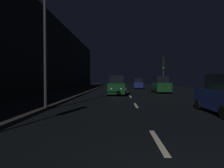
% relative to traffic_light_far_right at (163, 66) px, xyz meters
% --- Properties ---
extents(ground, '(27.01, 84.00, 0.02)m').
position_rel_traffic_light_far_right_xyz_m(ground, '(-5.00, -0.34, -3.54)').
color(ground, black).
extents(sidewalk_left, '(4.40, 84.00, 0.15)m').
position_rel_traffic_light_far_right_xyz_m(sidewalk_left, '(-12.30, -0.34, -3.46)').
color(sidewalk_left, '#33302D').
rests_on(sidewalk_left, ground).
extents(building_facade_left, '(0.80, 63.00, 9.93)m').
position_rel_traffic_light_far_right_xyz_m(building_facade_left, '(-14.90, -3.84, 1.43)').
color(building_facade_left, '#2D2B28').
rests_on(building_facade_left, ground).
extents(lane_centerline, '(0.16, 31.27, 0.01)m').
position_rel_traffic_light_far_right_xyz_m(lane_centerline, '(-5.00, -5.75, -3.53)').
color(lane_centerline, beige).
rests_on(lane_centerline, ground).
extents(traffic_light_far_right, '(0.35, 0.48, 4.86)m').
position_rel_traffic_light_far_right_xyz_m(traffic_light_far_right, '(0.00, 0.00, 0.00)').
color(traffic_light_far_right, '#38383A').
rests_on(traffic_light_far_right, ground).
extents(streetlamp_overhead, '(1.70, 0.44, 6.85)m').
position_rel_traffic_light_far_right_xyz_m(streetlamp_overhead, '(-9.73, -16.56, 1.04)').
color(streetlamp_overhead, '#2D2D30').
rests_on(streetlamp_overhead, ground).
extents(car_approaching_headlights, '(1.95, 4.22, 2.12)m').
position_rel_traffic_light_far_right_xyz_m(car_approaching_headlights, '(-6.41, -5.92, -2.56)').
color(car_approaching_headlights, '#0F3819').
rests_on(car_approaching_headlights, ground).
extents(car_parked_right_far, '(1.93, 4.18, 2.11)m').
position_rel_traffic_light_far_right_xyz_m(car_parked_right_far, '(-0.80, -2.40, -2.57)').
color(car_parked_right_far, '#0F3819').
rests_on(car_parked_right_far, ground).
extents(car_distant_taillights, '(1.77, 3.83, 1.93)m').
position_rel_traffic_light_far_right_xyz_m(car_distant_taillights, '(-2.83, 7.79, -2.65)').
color(car_distant_taillights, '#141E51').
rests_on(car_distant_taillights, ground).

